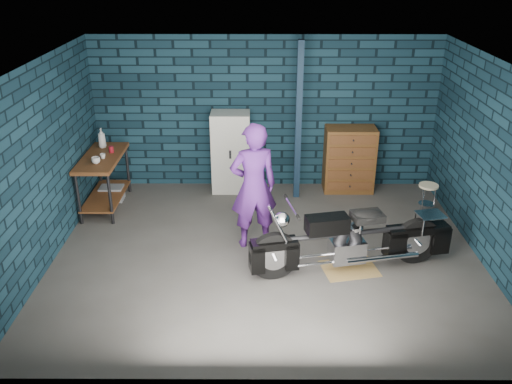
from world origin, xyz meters
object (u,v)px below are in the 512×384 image
locker (231,152)px  motorcycle (352,235)px  person (253,186)px  shop_stool (427,201)px  workbench (104,182)px  storage_bin (112,193)px  tool_chest (349,160)px

locker → motorcycle: bearing=-56.7°
motorcycle → person: 1.54m
locker → shop_stool: locker is taller
workbench → shop_stool: size_ratio=2.50×
person → storage_bin: bearing=-45.5°
motorcycle → storage_bin: (-3.79, 2.21, -0.40)m
storage_bin → shop_stool: (5.27, -0.61, 0.16)m
motorcycle → tool_chest: tool_chest is taller
tool_chest → locker: bearing=180.0°
storage_bin → locker: (2.06, 0.44, 0.60)m
workbench → shop_stool: bearing=-3.7°
motorcycle → storage_bin: motorcycle is taller
locker → shop_stool: (3.21, -1.05, -0.44)m
motorcycle → tool_chest: bearing=70.6°
workbench → locker: size_ratio=0.98×
workbench → tool_chest: bearing=9.6°
workbench → locker: locker is taller
workbench → person: person is taller
motorcycle → shop_stool: 2.19m
locker → tool_chest: bearing=0.0°
workbench → motorcycle: bearing=-26.9°
shop_stool → locker: bearing=161.9°
motorcycle → tool_chest: 2.67m
person → workbench: bearing=-40.5°
storage_bin → workbench: bearing=-94.2°
workbench → motorcycle: 4.28m
workbench → person: (2.49, -1.25, 0.48)m
shop_stool → storage_bin: bearing=173.4°
workbench → motorcycle: (3.81, -1.94, 0.07)m
workbench → shop_stool: workbench is taller
locker → tool_chest: locker is taller
motorcycle → storage_bin: size_ratio=6.05×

